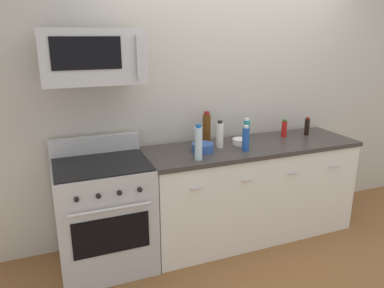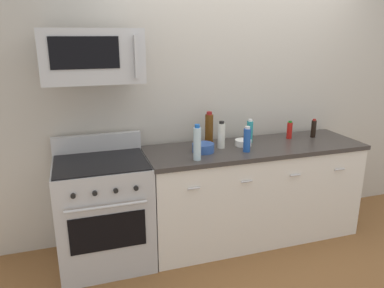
% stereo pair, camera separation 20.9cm
% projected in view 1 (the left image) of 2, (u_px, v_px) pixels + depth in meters
% --- Properties ---
extents(ground_plane, '(6.15, 6.15, 0.00)m').
position_uv_depth(ground_plane, '(248.00, 232.00, 3.70)').
color(ground_plane, brown).
extents(back_wall, '(5.13, 0.10, 2.70)m').
position_uv_depth(back_wall, '(233.00, 92.00, 3.68)').
color(back_wall, '#B7B2A8').
rests_on(back_wall, ground_plane).
extents(counter_unit, '(2.04, 0.66, 0.92)m').
position_uv_depth(counter_unit, '(250.00, 190.00, 3.57)').
color(counter_unit, silver).
rests_on(counter_unit, ground_plane).
extents(range_oven, '(0.76, 0.69, 1.07)m').
position_uv_depth(range_oven, '(105.00, 214.00, 3.07)').
color(range_oven, '#B7BABF').
rests_on(range_oven, ground_plane).
extents(microwave, '(0.74, 0.44, 0.40)m').
position_uv_depth(microwave, '(92.00, 56.00, 2.75)').
color(microwave, '#B7BABF').
extents(bottle_soy_sauce_dark, '(0.05, 0.05, 0.18)m').
position_uv_depth(bottle_soy_sauce_dark, '(307.00, 127.00, 3.74)').
color(bottle_soy_sauce_dark, black).
rests_on(bottle_soy_sauce_dark, countertop_slab).
extents(bottle_wine_amber, '(0.08, 0.08, 0.30)m').
position_uv_depth(bottle_wine_amber, '(207.00, 128.00, 3.45)').
color(bottle_wine_amber, '#59330F').
rests_on(bottle_wine_amber, countertop_slab).
extents(bottle_soda_blue, '(0.06, 0.06, 0.23)m').
position_uv_depth(bottle_soda_blue, '(246.00, 139.00, 3.24)').
color(bottle_soda_blue, '#1E4CA5').
rests_on(bottle_soda_blue, countertop_slab).
extents(bottle_water_clear, '(0.06, 0.06, 0.30)m').
position_uv_depth(bottle_water_clear, '(198.00, 143.00, 2.99)').
color(bottle_water_clear, silver).
rests_on(bottle_water_clear, countertop_slab).
extents(bottle_dish_soap, '(0.06, 0.06, 0.23)m').
position_uv_depth(bottle_dish_soap, '(246.00, 130.00, 3.52)').
color(bottle_dish_soap, teal).
rests_on(bottle_dish_soap, countertop_slab).
extents(bottle_vinegar_white, '(0.07, 0.07, 0.25)m').
position_uv_depth(bottle_vinegar_white, '(220.00, 135.00, 3.33)').
color(bottle_vinegar_white, silver).
rests_on(bottle_vinegar_white, countertop_slab).
extents(bottle_hot_sauce_red, '(0.05, 0.05, 0.18)m').
position_uv_depth(bottle_hot_sauce_red, '(284.00, 129.00, 3.68)').
color(bottle_hot_sauce_red, '#B21914').
rests_on(bottle_hot_sauce_red, countertop_slab).
extents(bowl_white_ceramic, '(0.15, 0.15, 0.05)m').
position_uv_depth(bowl_white_ceramic, '(241.00, 141.00, 3.44)').
color(bowl_white_ceramic, white).
rests_on(bowl_white_ceramic, countertop_slab).
extents(bowl_blue_mixing, '(0.19, 0.19, 0.08)m').
position_uv_depth(bowl_blue_mixing, '(203.00, 147.00, 3.22)').
color(bowl_blue_mixing, '#2D519E').
rests_on(bowl_blue_mixing, countertop_slab).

